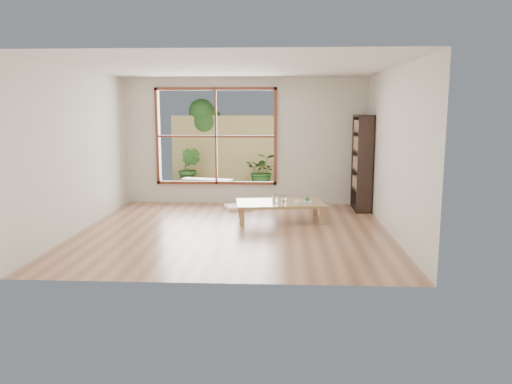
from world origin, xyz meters
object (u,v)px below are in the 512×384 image
(low_table, at_px, (280,204))
(garden_bench, at_px, (207,182))
(bookshelf, at_px, (362,163))
(food_tray, at_px, (304,201))

(low_table, bearing_deg, garden_bench, 117.30)
(bookshelf, distance_m, food_tray, 1.71)
(low_table, relative_size, garden_bench, 1.34)
(food_tray, bearing_deg, bookshelf, 40.38)
(bookshelf, relative_size, garden_bench, 1.52)
(low_table, distance_m, bookshelf, 2.03)
(bookshelf, distance_m, garden_bench, 3.57)
(bookshelf, bearing_deg, low_table, -145.38)
(low_table, relative_size, bookshelf, 0.88)
(bookshelf, height_order, food_tray, bookshelf)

